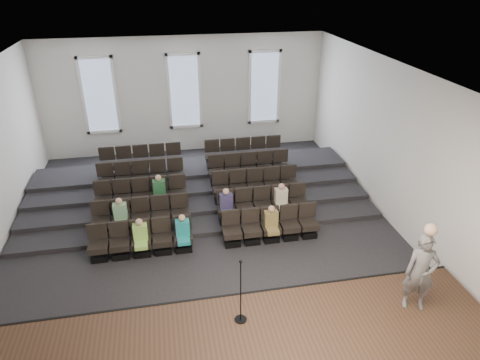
{
  "coord_description": "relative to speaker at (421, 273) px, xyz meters",
  "views": [
    {
      "loc": [
        -1.03,
        -11.09,
        7.62
      ],
      "look_at": [
        1.18,
        0.5,
        1.59
      ],
      "focal_mm": 32.0,
      "sensor_mm": 36.0,
      "label": 1
    }
  ],
  "objects": [
    {
      "name": "windows",
      "position": [
        -4.32,
        11.42,
        1.23
      ],
      "size": [
        8.44,
        0.1,
        3.24
      ],
      "color": "white",
      "rests_on": "wall_back"
    },
    {
      "name": "ceiling",
      "position": [
        -4.32,
        4.47,
        3.54
      ],
      "size": [
        12.0,
        14.0,
        0.02
      ],
      "primitive_type": "cube",
      "color": "white",
      "rests_on": "ground"
    },
    {
      "name": "speaker",
      "position": [
        0.0,
        0.0,
        0.0
      ],
      "size": [
        0.82,
        0.66,
        1.94
      ],
      "primitive_type": "imported",
      "rotation": [
        0.0,
        0.0,
        -0.31
      ],
      "color": "#5B5856",
      "rests_on": "stage"
    },
    {
      "name": "risers",
      "position": [
        -4.32,
        7.64,
        -1.27
      ],
      "size": [
        11.8,
        4.8,
        0.6
      ],
      "color": "black",
      "rests_on": "ground"
    },
    {
      "name": "ground",
      "position": [
        -4.32,
        4.47,
        -1.47
      ],
      "size": [
        14.0,
        14.0,
        0.0
      ],
      "primitive_type": "plane",
      "color": "black",
      "rests_on": "ground"
    },
    {
      "name": "wall_back",
      "position": [
        -4.32,
        11.49,
        1.03
      ],
      "size": [
        12.0,
        0.04,
        5.0
      ],
      "primitive_type": "cube",
      "color": "silver",
      "rests_on": "ground"
    },
    {
      "name": "wall_right",
      "position": [
        1.7,
        4.47,
        1.03
      ],
      "size": [
        0.04,
        14.0,
        5.0
      ],
      "primitive_type": "cube",
      "color": "silver",
      "rests_on": "ground"
    },
    {
      "name": "stage_lip",
      "position": [
        -4.32,
        1.14,
        -1.22
      ],
      "size": [
        11.8,
        0.06,
        0.52
      ],
      "primitive_type": "cube",
      "color": "black",
      "rests_on": "ground"
    },
    {
      "name": "mic_stand",
      "position": [
        -4.02,
        0.32,
        -0.48
      ],
      "size": [
        0.28,
        0.28,
        1.66
      ],
      "color": "black",
      "rests_on": "stage"
    },
    {
      "name": "seating_rows",
      "position": [
        -4.32,
        6.01,
        -0.79
      ],
      "size": [
        6.8,
        4.7,
        1.67
      ],
      "color": "black",
      "rests_on": "ground"
    },
    {
      "name": "audience",
      "position": [
        -4.51,
        4.62,
        -0.68
      ],
      "size": [
        5.45,
        2.64,
        1.1
      ],
      "color": "#91D153",
      "rests_on": "seating_rows"
    }
  ]
}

